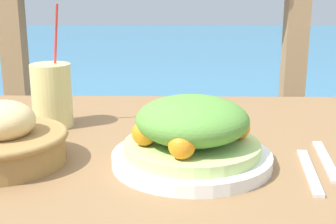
# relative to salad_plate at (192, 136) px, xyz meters

# --- Properties ---
(patio_table) EXTENTS (1.29, 0.88, 0.76)m
(patio_table) POSITION_rel_salad_plate_xyz_m (-0.10, 0.03, -0.14)
(patio_table) COLOR olive
(patio_table) RESTS_ON ground_plane
(railing_fence) EXTENTS (2.80, 0.08, 1.13)m
(railing_fence) POSITION_rel_salad_plate_xyz_m (-0.10, 0.80, -0.01)
(railing_fence) COLOR #937551
(railing_fence) RESTS_ON ground_plane
(sea_backdrop) EXTENTS (12.00, 4.00, 0.54)m
(sea_backdrop) POSITION_rel_salad_plate_xyz_m (-0.10, 3.30, -0.54)
(sea_backdrop) COLOR teal
(sea_backdrop) RESTS_ON ground_plane
(salad_plate) EXTENTS (0.26, 0.26, 0.11)m
(salad_plate) POSITION_rel_salad_plate_xyz_m (0.00, 0.00, 0.00)
(salad_plate) COLOR white
(salad_plate) RESTS_ON patio_table
(drink_glass) EXTENTS (0.08, 0.08, 0.25)m
(drink_glass) POSITION_rel_salad_plate_xyz_m (-0.28, 0.21, 0.02)
(drink_glass) COLOR #DBCC7F
(drink_glass) RESTS_ON patio_table
(bread_basket) EXTENTS (0.21, 0.21, 0.10)m
(bread_basket) POSITION_rel_salad_plate_xyz_m (-0.30, -0.00, -0.01)
(bread_basket) COLOR olive
(bread_basket) RESTS_ON patio_table
(fork) EXTENTS (0.04, 0.18, 0.00)m
(fork) POSITION_rel_salad_plate_xyz_m (0.18, -0.03, -0.05)
(fork) COLOR silver
(fork) RESTS_ON patio_table
(knife) EXTENTS (0.04, 0.18, 0.00)m
(knife) POSITION_rel_salad_plate_xyz_m (0.22, 0.01, -0.05)
(knife) COLOR silver
(knife) RESTS_ON patio_table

